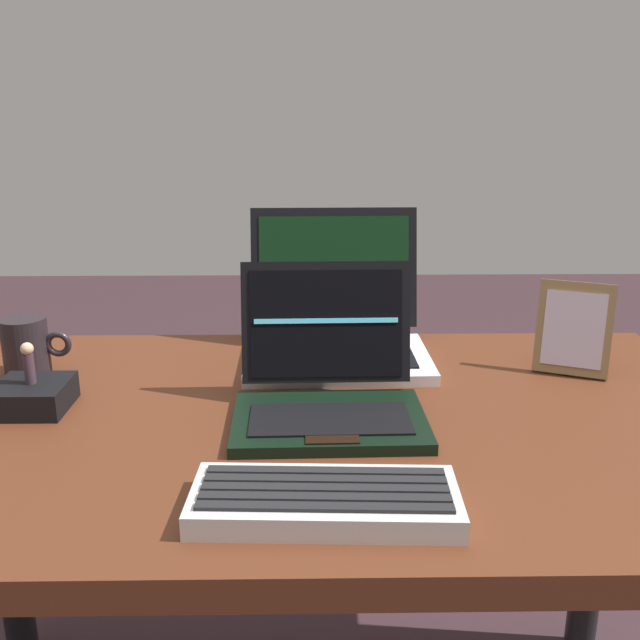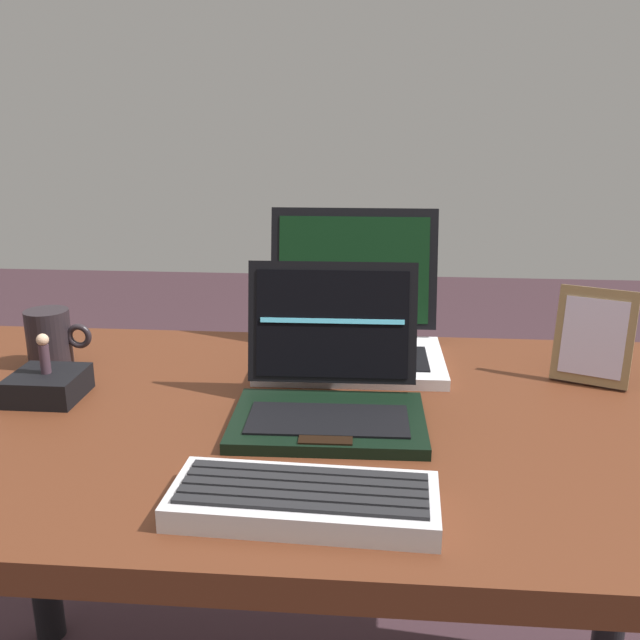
% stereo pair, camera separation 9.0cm
% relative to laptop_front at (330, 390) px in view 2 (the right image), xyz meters
% --- Properties ---
extents(desk, '(1.34, 0.76, 0.71)m').
position_rel_laptop_front_xyz_m(desk, '(-0.04, 0.01, -0.14)').
color(desk, '#502715').
rests_on(desk, ground).
extents(laptop_front, '(0.27, 0.23, 0.21)m').
position_rel_laptop_front_xyz_m(laptop_front, '(0.00, 0.00, 0.00)').
color(laptop_front, black).
rests_on(laptop_front, desk).
extents(laptop_rear, '(0.32, 0.28, 0.25)m').
position_rel_laptop_front_xyz_m(laptop_rear, '(0.02, 0.26, 0.01)').
color(laptop_rear, silver).
rests_on(laptop_rear, desk).
extents(external_keyboard, '(0.30, 0.13, 0.03)m').
position_rel_laptop_front_xyz_m(external_keyboard, '(-0.01, -0.25, -0.03)').
color(external_keyboard, '#BDBABF').
rests_on(external_keyboard, desk).
extents(photo_frame, '(0.13, 0.08, 0.16)m').
position_rel_laptop_front_xyz_m(photo_frame, '(0.41, 0.17, 0.04)').
color(photo_frame, olive).
rests_on(photo_frame, desk).
extents(figurine_stand, '(0.10, 0.10, 0.04)m').
position_rel_laptop_front_xyz_m(figurine_stand, '(-0.44, 0.04, -0.02)').
color(figurine_stand, black).
rests_on(figurine_stand, desk).
extents(figurine, '(0.02, 0.02, 0.06)m').
position_rel_laptop_front_xyz_m(figurine, '(-0.44, 0.04, 0.03)').
color(figurine, '#3D2933').
rests_on(figurine, figurine_stand).
extents(coffee_mug, '(0.11, 0.07, 0.10)m').
position_rel_laptop_front_xyz_m(coffee_mug, '(-0.50, 0.18, 0.01)').
color(coffee_mug, black).
rests_on(coffee_mug, desk).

